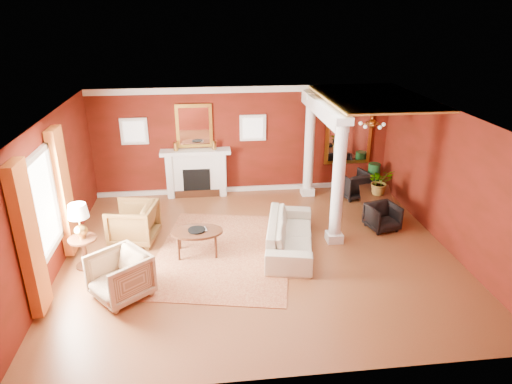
{
  "coord_description": "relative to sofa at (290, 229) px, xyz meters",
  "views": [
    {
      "loc": [
        -1.05,
        -8.34,
        4.85
      ],
      "look_at": [
        -0.01,
        0.56,
        1.15
      ],
      "focal_mm": 32.0,
      "sensor_mm": 36.0,
      "label": 1
    }
  ],
  "objects": [
    {
      "name": "crown_trim",
      "position": [
        -0.67,
        3.38,
        2.36
      ],
      "size": [
        8.0,
        0.08,
        0.16
      ],
      "primitive_type": "cube",
      "color": "silver",
      "rests_on": "room_shell"
    },
    {
      "name": "potted_plant",
      "position": [
        2.53,
        1.59,
        0.56
      ],
      "size": [
        0.67,
        0.73,
        0.51
      ],
      "primitive_type": "imported",
      "rotation": [
        0.0,
        0.0,
        0.13
      ],
      "color": "#26591E",
      "rests_on": "dining_table"
    },
    {
      "name": "sofa",
      "position": [
        0.0,
        0.0,
        0.0
      ],
      "size": [
        1.15,
        2.44,
        0.92
      ],
      "primitive_type": "imported",
      "rotation": [
        0.0,
        0.0,
        1.36
      ],
      "color": "beige",
      "rests_on": "ground"
    },
    {
      "name": "flank_window_right",
      "position": [
        -0.42,
        3.38,
        1.34
      ],
      "size": [
        0.7,
        0.07,
        0.7
      ],
      "color": "silver",
      "rests_on": "room_shell"
    },
    {
      "name": "base_trim",
      "position": [
        -0.67,
        3.38,
        -0.4
      ],
      "size": [
        8.0,
        0.08,
        0.12
      ],
      "primitive_type": "cube",
      "color": "silver",
      "rests_on": "ground"
    },
    {
      "name": "armchair_stripe",
      "position": [
        -3.3,
        -1.35,
        0.0
      ],
      "size": [
        1.22,
        1.23,
        0.93
      ],
      "primitive_type": "imported",
      "rotation": [
        0.0,
        0.0,
        -0.88
      ],
      "color": "tan",
      "rests_on": "ground"
    },
    {
      "name": "fireplace",
      "position": [
        -1.97,
        3.23,
        0.19
      ],
      "size": [
        1.85,
        0.42,
        1.29
      ],
      "color": "silver",
      "rests_on": "ground"
    },
    {
      "name": "ground",
      "position": [
        -0.67,
        -0.08,
        -0.46
      ],
      "size": [
        8.0,
        8.0,
        0.0
      ],
      "primitive_type": "plane",
      "color": "brown",
      "rests_on": "ground"
    },
    {
      "name": "coffee_book",
      "position": [
        -1.91,
        0.03,
        0.19
      ],
      "size": [
        0.15,
        0.05,
        0.21
      ],
      "primitive_type": "imported",
      "rotation": [
        0.0,
        0.0,
        0.24
      ],
      "color": "black",
      "rests_on": "coffee_table"
    },
    {
      "name": "amber_ceiling",
      "position": [
        2.18,
        1.67,
        2.41
      ],
      "size": [
        2.3,
        3.4,
        0.04
      ],
      "primitive_type": "cube",
      "color": "#EEAC46",
      "rests_on": "room_shell"
    },
    {
      "name": "coffee_table",
      "position": [
        -1.95,
        0.01,
        0.04
      ],
      "size": [
        1.07,
        1.07,
        0.54
      ],
      "rotation": [
        0.0,
        0.0,
        0.05
      ],
      "color": "black",
      "rests_on": "ground"
    },
    {
      "name": "side_table",
      "position": [
        -4.17,
        -0.23,
        0.44
      ],
      "size": [
        0.54,
        0.54,
        1.36
      ],
      "rotation": [
        0.0,
        0.0,
        -0.43
      ],
      "color": "black",
      "rests_on": "ground"
    },
    {
      "name": "dining_chair_far",
      "position": [
        2.23,
        2.62,
        -0.07
      ],
      "size": [
        0.91,
        0.88,
        0.77
      ],
      "primitive_type": "imported",
      "rotation": [
        0.0,
        0.0,
        3.41
      ],
      "color": "black",
      "rests_on": "ground"
    },
    {
      "name": "flank_window_left",
      "position": [
        -3.52,
        3.38,
        1.34
      ],
      "size": [
        0.7,
        0.07,
        0.7
      ],
      "color": "silver",
      "rests_on": "room_shell"
    },
    {
      "name": "dining_mirror",
      "position": [
        2.23,
        3.37,
        1.09
      ],
      "size": [
        1.3,
        0.07,
        1.7
      ],
      "color": "gold",
      "rests_on": "room_shell"
    },
    {
      "name": "left_window",
      "position": [
        -4.56,
        -0.68,
        0.97
      ],
      "size": [
        0.21,
        2.55,
        2.6
      ],
      "color": "white",
      "rests_on": "room_shell"
    },
    {
      "name": "column_back",
      "position": [
        1.03,
        2.92,
        0.97
      ],
      "size": [
        0.36,
        0.36,
        2.8
      ],
      "color": "silver",
      "rests_on": "ground"
    },
    {
      "name": "room_shell",
      "position": [
        -0.67,
        -0.08,
        1.56
      ],
      "size": [
        8.04,
        7.04,
        2.92
      ],
      "color": "maroon",
      "rests_on": "ground"
    },
    {
      "name": "chandelier",
      "position": [
        2.23,
        1.72,
        1.79
      ],
      "size": [
        0.6,
        0.62,
        0.75
      ],
      "color": "#AD8136",
      "rests_on": "room_shell"
    },
    {
      "name": "column_front",
      "position": [
        1.03,
        0.22,
        0.97
      ],
      "size": [
        0.36,
        0.36,
        2.8
      ],
      "color": "silver",
      "rests_on": "ground"
    },
    {
      "name": "header_beam",
      "position": [
        1.03,
        1.82,
        2.16
      ],
      "size": [
        0.3,
        3.2,
        0.32
      ],
      "primitive_type": "cube",
      "color": "silver",
      "rests_on": "column_front"
    },
    {
      "name": "dining_table",
      "position": [
        2.49,
        1.61,
        -0.08
      ],
      "size": [
        0.84,
        1.45,
        0.77
      ],
      "primitive_type": "imported",
      "rotation": [
        0.0,
        0.0,
        1.29
      ],
      "color": "black",
      "rests_on": "ground"
    },
    {
      "name": "overmantel_mirror",
      "position": [
        -1.97,
        3.37,
        1.44
      ],
      "size": [
        0.95,
        0.07,
        1.15
      ],
      "color": "gold",
      "rests_on": "fireplace"
    },
    {
      "name": "armchair_leopard",
      "position": [
        -3.33,
        0.73,
        0.03
      ],
      "size": [
        1.05,
        1.1,
        0.97
      ],
      "primitive_type": "imported",
      "rotation": [
        0.0,
        0.0,
        -1.76
      ],
      "color": "black",
      "rests_on": "ground"
    },
    {
      "name": "dining_chair_near",
      "position": [
        2.29,
        0.67,
        -0.12
      ],
      "size": [
        0.78,
        0.75,
        0.67
      ],
      "primitive_type": "imported",
      "rotation": [
        0.0,
        0.0,
        0.24
      ],
      "color": "black",
      "rests_on": "ground"
    },
    {
      "name": "rug",
      "position": [
        -1.41,
        -0.01,
        -0.45
      ],
      "size": [
        3.4,
        4.11,
        0.01
      ],
      "primitive_type": "cube",
      "rotation": [
        0.0,
        0.0,
        -0.2
      ],
      "color": "maroon",
      "rests_on": "ground"
    },
    {
      "name": "green_urn",
      "position": [
        2.83,
        2.79,
        -0.12
      ],
      "size": [
        0.36,
        0.36,
        0.87
      ],
      "color": "#14401B",
      "rests_on": "ground"
    }
  ]
}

